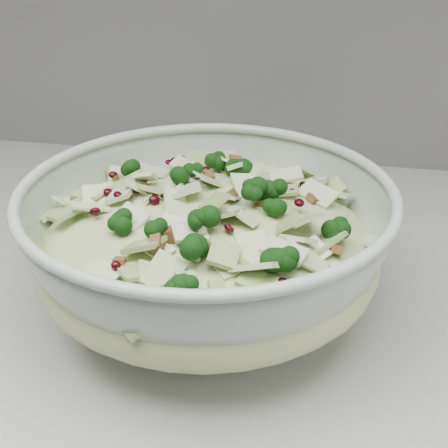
% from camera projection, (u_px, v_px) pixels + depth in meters
% --- Properties ---
extents(mixing_bowl, '(0.36, 0.36, 0.12)m').
position_uv_depth(mixing_bowl, '(208.00, 249.00, 0.53)').
color(mixing_bowl, '#AABBAA').
rests_on(mixing_bowl, counter).
extents(salad, '(0.37, 0.37, 0.12)m').
position_uv_depth(salad, '(207.00, 228.00, 0.52)').
color(salad, beige).
rests_on(salad, mixing_bowl).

